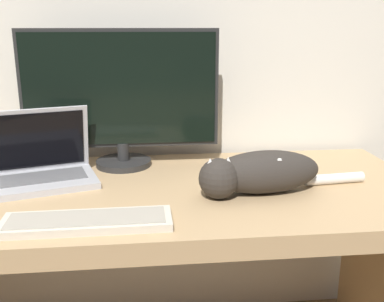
{
  "coord_description": "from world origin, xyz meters",
  "views": [
    {
      "loc": [
        0.03,
        -0.93,
        1.18
      ],
      "look_at": [
        0.17,
        0.32,
        0.82
      ],
      "focal_mm": 42.0,
      "sensor_mm": 36.0,
      "label": 1
    }
  ],
  "objects": [
    {
      "name": "desk",
      "position": [
        0.0,
        0.36,
        0.57
      ],
      "size": [
        1.78,
        0.71,
        0.7
      ],
      "color": "tan",
      "rests_on": "ground_plane"
    },
    {
      "name": "monitor",
      "position": [
        -0.05,
        0.6,
        0.94
      ],
      "size": [
        0.66,
        0.19,
        0.47
      ],
      "color": "#282828",
      "rests_on": "desk"
    },
    {
      "name": "laptop",
      "position": [
        -0.29,
        0.45,
        0.75
      ],
      "size": [
        0.36,
        0.29,
        0.23
      ],
      "rotation": [
        0.0,
        0.0,
        0.29
      ],
      "color": "#B7B7BC",
      "rests_on": "desk"
    },
    {
      "name": "external_keyboard",
      "position": [
        -0.11,
        0.11,
        0.71
      ],
      "size": [
        0.42,
        0.13,
        0.02
      ],
      "rotation": [
        0.0,
        0.0,
        0.01
      ],
      "color": "beige",
      "rests_on": "desk"
    },
    {
      "name": "cat",
      "position": [
        0.36,
        0.28,
        0.77
      ],
      "size": [
        0.53,
        0.17,
        0.13
      ],
      "rotation": [
        0.0,
        0.0,
        0.1
      ],
      "color": "#332D28",
      "rests_on": "desk"
    }
  ]
}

